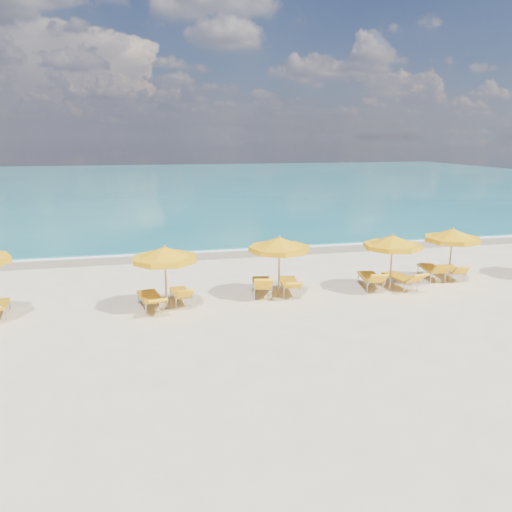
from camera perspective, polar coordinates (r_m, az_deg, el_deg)
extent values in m
plane|color=beige|center=(17.78, 1.08, -4.86)|extent=(120.00, 120.00, 0.00)
cube|color=#136870|center=(64.75, -9.33, 8.33)|extent=(120.00, 80.00, 0.30)
cube|color=tan|center=(24.76, -3.05, 0.39)|extent=(120.00, 2.60, 0.01)
cube|color=white|center=(25.53, -3.36, 0.79)|extent=(120.00, 1.20, 0.03)
cube|color=white|center=(33.89, -15.97, 3.44)|extent=(14.00, 0.36, 0.05)
cube|color=white|center=(42.51, 3.76, 5.87)|extent=(18.00, 0.30, 0.05)
cylinder|color=tan|center=(16.62, -10.28, -2.61)|extent=(0.07, 0.07, 2.10)
cone|color=#FFB00D|center=(16.40, -10.41, 0.35)|extent=(2.76, 2.76, 0.42)
cylinder|color=#FFB00D|center=(16.44, -10.38, -0.35)|extent=(2.78, 2.78, 0.17)
sphere|color=tan|center=(16.35, -10.44, 1.08)|extent=(0.09, 0.09, 0.09)
cylinder|color=tan|center=(17.73, 2.65, -1.33)|extent=(0.07, 0.07, 2.14)
cone|color=#FFB00D|center=(17.52, 2.68, 1.51)|extent=(2.37, 2.37, 0.43)
cylinder|color=#FFB00D|center=(17.57, 2.67, 0.84)|extent=(2.39, 2.39, 0.17)
sphere|color=tan|center=(17.48, 2.69, 2.21)|extent=(0.09, 0.09, 0.09)
cylinder|color=tan|center=(19.06, 15.19, -0.85)|extent=(0.06, 0.06, 2.06)
cone|color=#FFB00D|center=(18.88, 15.35, 1.70)|extent=(2.46, 2.46, 0.41)
cylinder|color=#FFB00D|center=(18.92, 15.31, 1.10)|extent=(2.48, 2.48, 0.17)
sphere|color=tan|center=(18.84, 15.39, 2.33)|extent=(0.09, 0.09, 0.09)
cylinder|color=tan|center=(20.94, 21.35, -0.01)|extent=(0.07, 0.07, 2.09)
cone|color=#FFB00D|center=(20.77, 21.55, 2.35)|extent=(2.51, 2.51, 0.42)
cylinder|color=#FFB00D|center=(20.80, 21.50, 1.80)|extent=(2.53, 2.53, 0.17)
sphere|color=tan|center=(20.73, 21.60, 2.93)|extent=(0.09, 0.09, 0.09)
cube|color=#FFB50F|center=(17.10, -12.04, -4.52)|extent=(0.86, 1.47, 0.08)
cube|color=#FFB50F|center=(16.14, -11.33, -5.09)|extent=(0.72, 0.74, 0.33)
cube|color=#FFB50F|center=(17.48, -8.66, -4.12)|extent=(0.66, 1.28, 0.08)
cube|color=#FFB50F|center=(16.64, -8.19, -4.32)|extent=(0.59, 0.54, 0.43)
cube|color=#FFB50F|center=(18.21, 0.65, -3.06)|extent=(0.89, 1.52, 0.09)
cube|color=#FFB50F|center=(17.22, 0.83, -3.23)|extent=(0.73, 0.66, 0.52)
cube|color=#FFB50F|center=(18.40, 3.78, -2.96)|extent=(0.79, 1.44, 0.08)
cube|color=#FFB50F|center=(17.44, 4.28, -3.36)|extent=(0.69, 0.68, 0.38)
cube|color=#FFB50F|center=(19.47, 12.89, -2.32)|extent=(0.86, 1.50, 0.09)
cube|color=#FFB50F|center=(18.53, 13.74, -2.52)|extent=(0.72, 0.68, 0.47)
cube|color=#FFB50F|center=(19.73, 16.05, -2.31)|extent=(0.84, 1.49, 0.09)
cube|color=#FFB50F|center=(18.96, 17.87, -2.44)|extent=(0.71, 0.67, 0.46)
cube|color=#FFB50F|center=(21.44, 19.36, -1.32)|extent=(0.82, 1.47, 0.09)
cube|color=#FFB50F|center=(20.55, 20.45, -1.38)|extent=(0.70, 0.63, 0.50)
cube|color=#FFB50F|center=(21.79, 21.51, -1.43)|extent=(0.75, 1.26, 0.07)
cube|color=#FFB50F|center=(21.03, 22.40, -1.53)|extent=(0.61, 0.57, 0.40)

